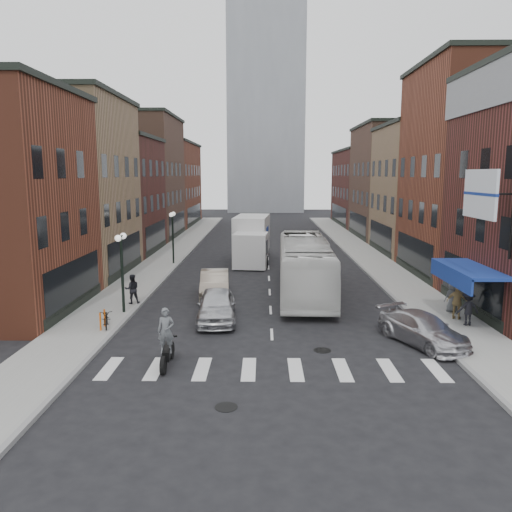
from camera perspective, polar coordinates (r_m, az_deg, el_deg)
The scene contains 31 objects.
ground at distance 21.38m, azimuth 1.86°, elevation -9.79°, with size 160.00×160.00×0.00m, color black.
sidewalk_left at distance 43.53m, azimuth -9.89°, elevation 0.05°, with size 3.00×74.00×0.15m, color gray.
sidewalk_right at distance 43.67m, azimuth 12.59°, elevation -0.01°, with size 3.00×74.00×0.15m, color gray.
curb_left at distance 43.28m, azimuth -7.94°, elevation -0.06°, with size 0.20×74.00×0.16m, color gray.
curb_right at distance 43.40m, azimuth 10.65°, elevation -0.10°, with size 0.20×74.00×0.16m, color gray.
crosswalk_stripes at distance 18.57m, azimuth 2.02°, elevation -12.82°, with size 12.00×2.20×0.01m, color silver.
bldg_left_mid_a at distance 37.20m, azimuth -22.46°, elevation 7.33°, with size 10.30×10.20×12.30m.
bldg_left_mid_b at distance 46.59m, azimuth -17.53°, elevation 6.64°, with size 10.30×10.20×10.30m.
bldg_left_far_a at distance 57.10m, azimuth -14.12°, elevation 8.72°, with size 10.30×12.20×13.30m.
bldg_left_far_b at distance 70.74m, azimuth -11.16°, elevation 8.08°, with size 10.30×16.20×11.30m.
bldg_right_mid_a at distance 37.49m, azimuth 25.39°, elevation 8.68°, with size 10.30×10.20×14.30m.
bldg_right_mid_b at distance 46.81m, azimuth 20.21°, elevation 7.12°, with size 10.30×10.20×11.30m.
bldg_right_far_a at distance 57.30m, azimuth 16.61°, elevation 8.11°, with size 10.30×12.20×12.30m.
bldg_right_far_b at distance 70.91m, azimuth 13.52°, elevation 7.60°, with size 10.30×16.20×10.30m.
awning_blue at distance 24.91m, azimuth 22.79°, elevation -1.51°, with size 1.80×5.00×0.78m.
billboard_sign at distance 22.57m, azimuth 24.43°, elevation 6.30°, with size 1.52×3.00×3.70m.
distant_tower at distance 99.83m, azimuth 1.15°, elevation 19.73°, with size 14.00×14.00×50.00m, color #9399A0.
streetlamp_near at distance 25.52m, azimuth -15.11°, elevation -0.21°, with size 0.32×1.22×4.11m.
streetlamp_far at distance 39.05m, azimuth -9.51°, elevation 3.20°, with size 0.32×1.22×4.11m.
bike_rack at distance 23.58m, azimuth -17.14°, elevation -6.97°, with size 0.08×0.68×0.80m.
box_truck at distance 39.98m, azimuth -0.52°, elevation 1.85°, with size 3.01×8.50×3.62m.
motorcycle_rider at distance 18.71m, azimuth -10.19°, elevation -9.38°, with size 0.65×2.20×2.24m.
transit_bus at distance 29.32m, azimuth 5.57°, elevation -1.17°, with size 2.82×12.05×3.36m, color silver.
sedan_left_near at distance 24.12m, azimuth -4.54°, elevation -5.66°, with size 1.82×4.52×1.54m, color silver.
sedan_left_far at distance 28.89m, azimuth -4.75°, elevation -3.18°, with size 1.60×4.58×1.51m, color #A69886.
curb_car at distance 22.03m, azimuth 18.52°, elevation -7.94°, with size 1.80×4.42×1.28m, color silver.
parked_bicycle at distance 23.76m, azimuth -16.73°, elevation -6.80°, with size 0.55×1.56×0.82m, color black.
ped_left_solo at distance 27.50m, azimuth -13.98°, elevation -3.67°, with size 0.77×0.44×1.58m, color black.
ped_right_a at distance 24.90m, azimuth 23.06°, elevation -5.51°, with size 1.02×0.51×1.58m, color black.
ped_right_b at distance 25.72m, azimuth 22.03°, elevation -4.89°, with size 0.98×0.49×1.67m, color #967D4C.
ped_right_c at distance 26.95m, azimuth 21.51°, elevation -4.36°, with size 0.75×0.49×1.54m, color #505357.
Camera 1 is at (-0.37, -20.19, 7.01)m, focal length 35.00 mm.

